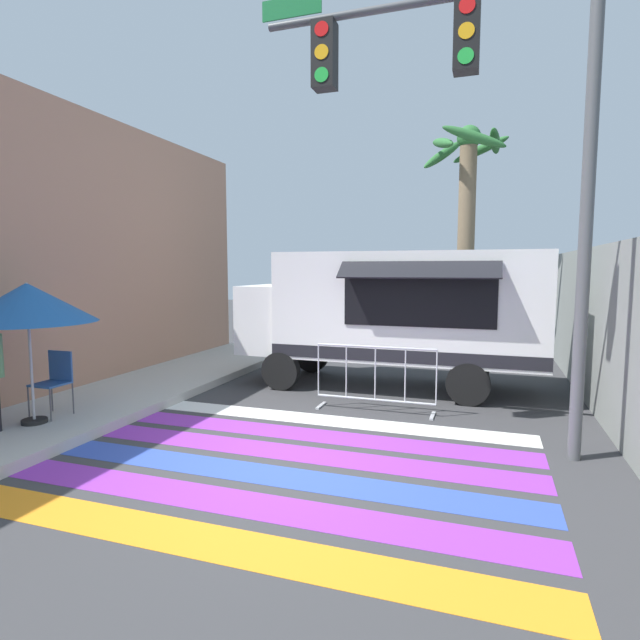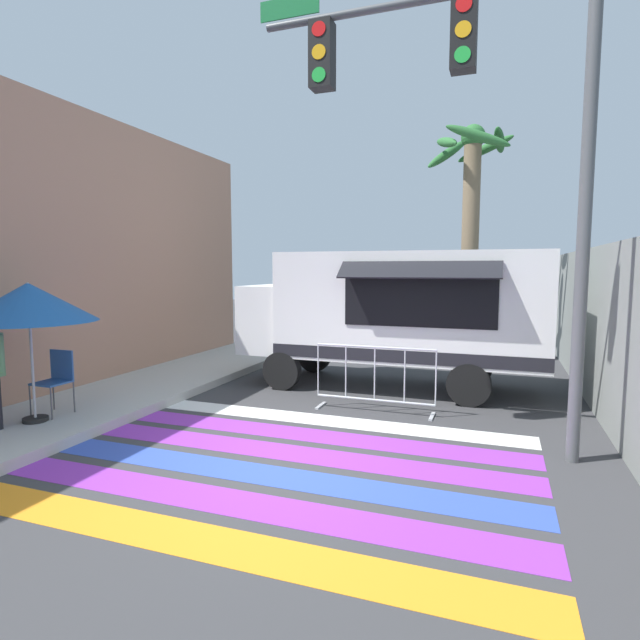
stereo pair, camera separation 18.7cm
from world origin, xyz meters
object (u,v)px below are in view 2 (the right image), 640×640
object	(u,v)px
patio_umbrella	(29,303)
traffic_signal_pole	(470,104)
barricade_front	(375,379)
palm_tree	(470,213)
folding_chair	(56,375)
food_truck	(388,309)

from	to	relation	value
patio_umbrella	traffic_signal_pole	bearing A→B (deg)	13.20
patio_umbrella	barricade_front	xyz separation A→B (m)	(4.59, 2.77, -1.39)
barricade_front	traffic_signal_pole	bearing A→B (deg)	-41.15
patio_umbrella	palm_tree	bearing A→B (deg)	54.32
traffic_signal_pole	folding_chair	xyz separation A→B (m)	(-6.16, -0.98, -3.79)
patio_umbrella	folding_chair	size ratio (longest dim) A/B	2.09
patio_umbrella	folding_chair	bearing A→B (deg)	94.96
traffic_signal_pole	barricade_front	world-z (taller)	traffic_signal_pole
folding_chair	palm_tree	distance (m)	10.06
patio_umbrella	palm_tree	world-z (taller)	palm_tree
food_truck	barricade_front	world-z (taller)	food_truck
barricade_front	palm_tree	xyz separation A→B (m)	(1.19, 5.28, 3.32)
traffic_signal_pole	palm_tree	distance (m)	6.65
food_truck	barricade_front	bearing A→B (deg)	-84.27
food_truck	barricade_front	distance (m)	2.17
patio_umbrella	barricade_front	distance (m)	5.54
traffic_signal_pole	barricade_front	distance (m)	4.47
palm_tree	food_truck	bearing A→B (deg)	-112.04
palm_tree	patio_umbrella	bearing A→B (deg)	-125.68
food_truck	palm_tree	size ratio (longest dim) A/B	1.01
folding_chair	palm_tree	world-z (taller)	palm_tree
traffic_signal_pole	folding_chair	distance (m)	7.29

